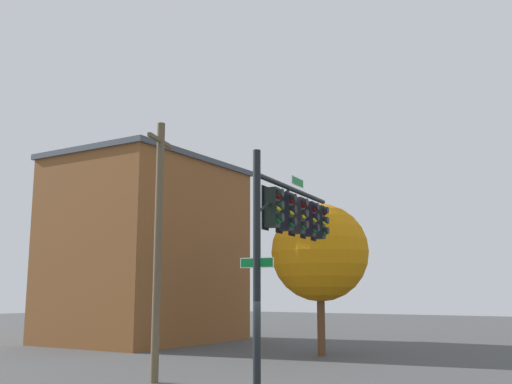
{
  "coord_description": "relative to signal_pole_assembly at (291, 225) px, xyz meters",
  "views": [
    {
      "loc": [
        -12.95,
        -7.88,
        2.73
      ],
      "look_at": [
        0.02,
        0.04,
        5.31
      ],
      "focal_mm": 41.4,
      "sensor_mm": 36.0,
      "label": 1
    }
  ],
  "objects": [
    {
      "name": "brick_building",
      "position": [
        10.31,
        14.77,
        0.41
      ],
      "size": [
        10.29,
        7.93,
        10.14
      ],
      "color": "brown",
      "rests_on": "ground_plane"
    },
    {
      "name": "signal_pole_assembly",
      "position": [
        0.0,
        0.0,
        0.0
      ],
      "size": [
        5.47,
        1.21,
        6.43
      ],
      "color": "black",
      "rests_on": "ground_plane"
    },
    {
      "name": "tree_near",
      "position": [
        8.8,
        3.22,
        -0.19
      ],
      "size": [
        4.33,
        4.33,
        6.65
      ],
      "color": "brown",
      "rests_on": "ground_plane"
    },
    {
      "name": "utility_pole",
      "position": [
        -0.87,
        4.31,
        -0.41
      ],
      "size": [
        1.76,
        0.63,
        8.19
      ],
      "color": "brown",
      "rests_on": "ground_plane"
    }
  ]
}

